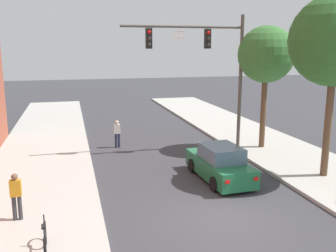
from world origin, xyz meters
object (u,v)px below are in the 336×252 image
Objects in this scene: pedestrian_crossing_road at (117,132)px; street_tree_second at (266,55)px; car_lead_green at (220,164)px; pedestrian_sidewalk_left_walker at (16,194)px; traffic_signal_mast at (209,57)px; street_tree_nearest at (335,41)px; bicycle_leaning at (45,240)px.

pedestrian_crossing_road is 0.24× the size of street_tree_second.
car_lead_green is 2.63× the size of pedestrian_sidewalk_left_walker.
street_tree_nearest is (3.51, -5.83, 0.77)m from traffic_signal_mast.
street_tree_second is at bearing 93.35° from street_tree_nearest.
bicycle_leaning is 0.26× the size of street_tree_second.
traffic_signal_mast reaches higher than pedestrian_sidewalk_left_walker.
car_lead_green is at bearing 33.33° from bicycle_leaning.
street_tree_nearest is (8.44, -7.77, 5.22)m from pedestrian_crossing_road.
pedestrian_sidewalk_left_walker reaches higher than pedestrian_crossing_road.
pedestrian_sidewalk_left_walker is at bearing -116.53° from pedestrian_crossing_road.
street_tree_second is (3.20, -0.60, 0.08)m from traffic_signal_mast.
traffic_signal_mast is at bearing 169.47° from street_tree_second.
pedestrian_sidewalk_left_walker is 13.97m from street_tree_nearest.
car_lead_green is (-1.16, -4.77, -4.64)m from traffic_signal_mast.
street_tree_nearest is at bearing -86.65° from street_tree_second.
street_tree_nearest reaches higher than traffic_signal_mast.
street_tree_nearest reaches higher than car_lead_green.
pedestrian_crossing_road is (-3.78, 6.71, 0.19)m from car_lead_green.
pedestrian_crossing_road reaches higher than bicycle_leaning.
pedestrian_crossing_road is at bearing 162.69° from street_tree_second.
traffic_signal_mast is at bearing 76.35° from car_lead_green.
traffic_signal_mast is 13.61m from bicycle_leaning.
street_tree_second is at bearing 43.75° from car_lead_green.
pedestrian_sidewalk_left_walker is 1.00× the size of pedestrian_crossing_road.
bicycle_leaning is at bearing -162.70° from street_tree_nearest.
car_lead_green is at bearing -103.65° from traffic_signal_mast.
traffic_signal_mast is 0.94× the size of street_tree_nearest.
car_lead_green is 8.62m from pedestrian_sidewalk_left_walker.
pedestrian_sidewalk_left_walker is (-8.29, -2.33, 0.34)m from car_lead_green.
traffic_signal_mast is 6.92m from pedestrian_crossing_road.
car_lead_green is at bearing 15.71° from pedestrian_sidewalk_left_walker.
pedestrian_crossing_road is at bearing 158.53° from traffic_signal_mast.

